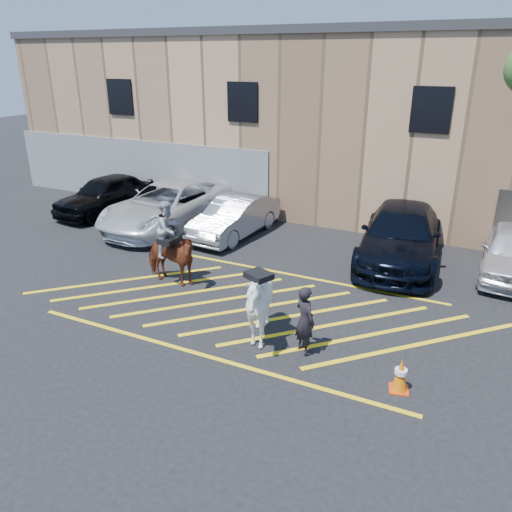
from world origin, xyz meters
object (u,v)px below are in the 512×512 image
at_px(car_white_pickup, 169,205).
at_px(saddled_white, 259,305).
at_px(car_black_suv, 106,194).
at_px(car_blue_suv, 401,235).
at_px(mounted_bay, 170,251).
at_px(car_silver_sedan, 235,217).
at_px(handler, 305,320).
at_px(traffic_cone, 401,375).

distance_m(car_white_pickup, saddled_white, 9.21).
height_order(car_black_suv, car_white_pickup, car_white_pickup).
bearing_deg(car_black_suv, car_blue_suv, 6.86).
xyz_separation_m(car_blue_suv, mounted_bay, (-5.67, -4.81, 0.15)).
bearing_deg(car_blue_suv, saddled_white, -112.18).
xyz_separation_m(car_silver_sedan, handler, (5.14, -6.33, 0.09)).
relative_size(car_white_pickup, car_silver_sedan, 1.42).
bearing_deg(saddled_white, traffic_cone, -7.63).
height_order(mounted_bay, traffic_cone, mounted_bay).
relative_size(saddled_white, traffic_cone, 3.02).
xyz_separation_m(car_blue_suv, handler, (-0.84, -6.57, -0.05)).
distance_m(car_white_pickup, traffic_cone, 12.15).
relative_size(car_blue_suv, traffic_cone, 8.14).
bearing_deg(car_silver_sedan, saddled_white, -53.22).
height_order(car_black_suv, car_silver_sedan, car_black_suv).
bearing_deg(saddled_white, mounted_bay, 154.19).
xyz_separation_m(car_white_pickup, mounted_bay, (3.12, -4.39, 0.15)).
height_order(car_white_pickup, car_silver_sedan, car_white_pickup).
bearing_deg(car_white_pickup, saddled_white, -39.34).
relative_size(car_blue_suv, handler, 3.66).
bearing_deg(mounted_bay, car_blue_suv, 40.33).
xyz_separation_m(handler, saddled_white, (-1.12, -0.04, 0.14)).
height_order(handler, traffic_cone, handler).
distance_m(mounted_bay, traffic_cone, 7.43).
bearing_deg(saddled_white, car_black_suv, 147.42).
height_order(car_white_pickup, handler, car_white_pickup).
distance_m(car_black_suv, car_white_pickup, 3.52).
bearing_deg(car_blue_suv, handler, -102.98).
relative_size(car_silver_sedan, mounted_bay, 1.74).
bearing_deg(car_white_pickup, car_blue_suv, 5.60).
bearing_deg(handler, saddled_white, 37.17).
distance_m(car_white_pickup, handler, 10.04).
distance_m(handler, traffic_cone, 2.32).
height_order(car_white_pickup, traffic_cone, car_white_pickup).
height_order(car_white_pickup, mounted_bay, mounted_bay).
distance_m(car_silver_sedan, car_blue_suv, 5.99).
relative_size(handler, mounted_bay, 0.65).
xyz_separation_m(car_blue_suv, traffic_cone, (1.39, -7.06, -0.50)).
relative_size(car_black_suv, traffic_cone, 6.47).
relative_size(car_black_suv, handler, 2.91).
distance_m(handler, mounted_bay, 5.14).
height_order(car_silver_sedan, mounted_bay, mounted_bay).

